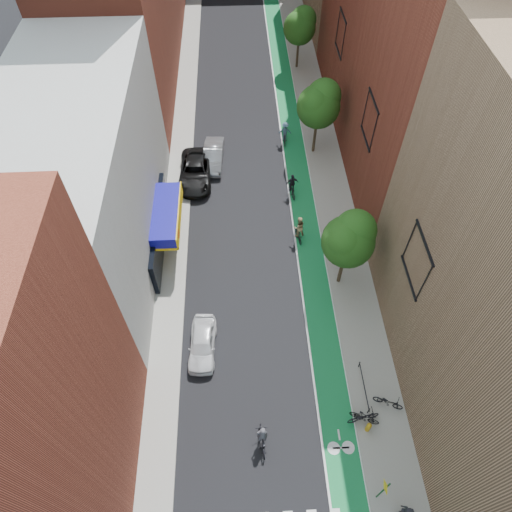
{
  "coord_description": "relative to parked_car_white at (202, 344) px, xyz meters",
  "views": [
    {
      "loc": [
        -1.0,
        -7.81,
        26.15
      ],
      "look_at": [
        -0.06,
        11.39,
        1.5
      ],
      "focal_mm": 32.0,
      "sensor_mm": 36.0,
      "label": 1
    }
  ],
  "objects": [
    {
      "name": "building_left_white",
      "position": [
        -7.34,
        8.65,
        5.32
      ],
      "size": [
        8.0,
        20.0,
        12.0
      ],
      "primitive_type": "cube",
      "color": "silver",
      "rests_on": "ground"
    },
    {
      "name": "cyclist_lane_mid",
      "position": [
        6.86,
        13.43,
        0.08
      ],
      "size": [
        1.03,
        1.79,
        2.02
      ],
      "rotation": [
        0.0,
        0.0,
        3.29
      ],
      "color": "black",
      "rests_on": "ground"
    },
    {
      "name": "tree_near",
      "position": [
        9.31,
        4.67,
        3.98
      ],
      "size": [
        3.4,
        3.36,
        6.42
      ],
      "color": "#332619",
      "rests_on": "ground"
    },
    {
      "name": "cyclist_lead",
      "position": [
        3.36,
        -5.85,
        0.0
      ],
      "size": [
        0.8,
        1.95,
        2.06
      ],
      "rotation": [
        0.0,
        0.0,
        3.21
      ],
      "color": "black",
      "rests_on": "ground"
    },
    {
      "name": "parked_car_silver",
      "position": [
        0.54,
        17.65,
        0.07
      ],
      "size": [
        1.89,
        4.62,
        1.49
      ],
      "primitive_type": "imported",
      "rotation": [
        0.0,
        0.0,
        -0.07
      ],
      "color": "gray",
      "rests_on": "ground"
    },
    {
      "name": "sidewalk_right",
      "position": [
        10.16,
        20.65,
        -0.6
      ],
      "size": [
        3.0,
        68.0,
        0.15
      ],
      "primitive_type": "cube",
      "color": "gray",
      "rests_on": "ground"
    },
    {
      "name": "tree_mid",
      "position": [
        9.31,
        18.67,
        4.21
      ],
      "size": [
        3.55,
        3.53,
        6.74
      ],
      "color": "#332619",
      "rests_on": "ground"
    },
    {
      "name": "bike_lane",
      "position": [
        7.66,
        20.65,
        -0.67
      ],
      "size": [
        2.0,
        68.0,
        0.01
      ],
      "primitive_type": "cube",
      "color": "#167F36",
      "rests_on": "ground"
    },
    {
      "name": "ground",
      "position": [
        3.66,
        -5.35,
        -0.68
      ],
      "size": [
        160.0,
        160.0,
        0.0
      ],
      "primitive_type": "plane",
      "color": "black",
      "rests_on": "ground"
    },
    {
      "name": "parked_car_black",
      "position": [
        -0.94,
        15.67,
        0.11
      ],
      "size": [
        2.8,
        5.75,
        1.58
      ],
      "primitive_type": "imported",
      "rotation": [
        0.0,
        0.0,
        -0.03
      ],
      "color": "black",
      "rests_on": "ground"
    },
    {
      "name": "building_right_mid_red",
      "position": [
        15.66,
        20.65,
        10.32
      ],
      "size": [
        8.0,
        28.0,
        22.0
      ],
      "primitive_type": "cube",
      "color": "maroon",
      "rests_on": "ground"
    },
    {
      "name": "cyclist_lane_far",
      "position": [
        6.86,
        20.14,
        0.27
      ],
      "size": [
        1.13,
        1.54,
        2.05
      ],
      "rotation": [
        0.0,
        0.0,
        3.08
      ],
      "color": "black",
      "rests_on": "ground"
    },
    {
      "name": "parked_bike_near",
      "position": [
        9.06,
        -4.94,
        -0.04
      ],
      "size": [
        1.94,
        0.98,
        0.98
      ],
      "primitive_type": "imported",
      "rotation": [
        0.0,
        0.0,
        1.75
      ],
      "color": "black",
      "rests_on": "sidewalk_right"
    },
    {
      "name": "parked_bike_far",
      "position": [
        10.65,
        -4.15,
        -0.08
      ],
      "size": [
        1.82,
        1.25,
        0.9
      ],
      "primitive_type": "imported",
      "rotation": [
        0.0,
        0.0,
        1.15
      ],
      "color": "black",
      "rests_on": "sidewalk_right"
    },
    {
      "name": "cyclist_lane_near",
      "position": [
        6.86,
        8.74,
        0.28
      ],
      "size": [
        1.01,
        1.64,
        2.16
      ],
      "rotation": [
        0.0,
        0.0,
        3.35
      ],
      "color": "black",
      "rests_on": "ground"
    },
    {
      "name": "parked_car_white",
      "position": [
        0.0,
        0.0,
        0.0
      ],
      "size": [
        1.81,
        4.06,
        1.36
      ],
      "primitive_type": "imported",
      "rotation": [
        0.0,
        0.0,
        -0.05
      ],
      "color": "silver",
      "rests_on": "ground"
    },
    {
      "name": "fire_hydrant",
      "position": [
        9.24,
        -5.48,
        -0.1
      ],
      "size": [
        0.28,
        0.28,
        0.81
      ],
      "color": "gold",
      "rests_on": "sidewalk_right"
    },
    {
      "name": "sidewalk_left",
      "position": [
        -2.34,
        20.65,
        -0.6
      ],
      "size": [
        2.0,
        68.0,
        0.15
      ],
      "primitive_type": "cube",
      "color": "gray",
      "rests_on": "ground"
    },
    {
      "name": "sign_pole",
      "position": [
        9.05,
        -8.85,
        1.16
      ],
      "size": [
        0.13,
        0.71,
        3.0
      ],
      "color": "#194C26",
      "rests_on": "sidewalk_right"
    },
    {
      "name": "parked_bike_mid",
      "position": [
        9.12,
        -4.96,
        -0.02
      ],
      "size": [
        1.74,
        1.12,
        1.02
      ],
      "primitive_type": "imported",
      "rotation": [
        0.0,
        0.0,
        1.15
      ],
      "color": "black",
      "rests_on": "sidewalk_right"
    },
    {
      "name": "tree_far",
      "position": [
        9.31,
        32.67,
        3.82
      ],
      "size": [
        3.3,
        3.25,
        6.21
      ],
      "color": "#332619",
      "rests_on": "ground"
    }
  ]
}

